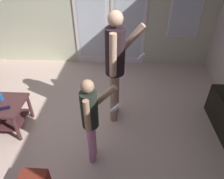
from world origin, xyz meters
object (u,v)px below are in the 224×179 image
object	(u,v)px
person_child	(91,116)
tv_remote_black	(3,108)
cup_near_edge	(0,97)
person_adult	(116,62)

from	to	relation	value
person_child	tv_remote_black	distance (m)	1.35
cup_near_edge	person_adult	bearing A→B (deg)	8.60
person_child	person_adult	bearing A→B (deg)	72.84
person_child	tv_remote_black	world-z (taller)	person_child
tv_remote_black	person_child	bearing A→B (deg)	-37.18
person_adult	tv_remote_black	world-z (taller)	person_adult
person_adult	tv_remote_black	size ratio (longest dim) A/B	9.92
person_adult	cup_near_edge	xyz separation A→B (m)	(-1.66, -0.25, -0.49)
person_adult	cup_near_edge	distance (m)	1.75
person_adult	person_child	bearing A→B (deg)	-107.16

